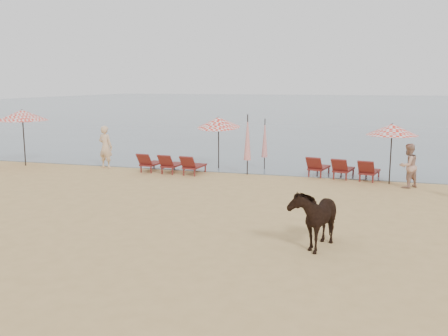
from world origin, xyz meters
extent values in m
plane|color=tan|center=(0.00, 0.00, 0.00)|extent=(120.00, 120.00, 0.00)
cube|color=#51606B|center=(0.00, 80.00, 0.00)|extent=(160.00, 140.00, 0.06)
cube|color=maroon|center=(-4.62, 9.58, 0.32)|extent=(0.69, 1.32, 0.07)
cube|color=maroon|center=(-4.67, 8.89, 0.58)|extent=(0.62, 0.46, 0.56)
cube|color=maroon|center=(-3.62, 9.50, 0.32)|extent=(0.69, 1.32, 0.07)
cube|color=maroon|center=(-3.67, 8.82, 0.58)|extent=(0.62, 0.46, 0.56)
cube|color=maroon|center=(-2.61, 9.43, 0.32)|extent=(0.69, 1.32, 0.07)
cube|color=maroon|center=(-2.66, 8.74, 0.58)|extent=(0.62, 0.46, 0.56)
cube|color=maroon|center=(2.45, 10.55, 0.33)|extent=(0.84, 1.40, 0.07)
cube|color=maroon|center=(2.32, 9.86, 0.59)|extent=(0.68, 0.54, 0.57)
cube|color=maroon|center=(3.46, 10.35, 0.33)|extent=(0.84, 1.40, 0.07)
cube|color=maroon|center=(3.32, 9.66, 0.59)|extent=(0.68, 0.54, 0.57)
cube|color=maroon|center=(4.46, 10.15, 0.33)|extent=(0.84, 1.40, 0.07)
cube|color=maroon|center=(4.33, 9.47, 0.59)|extent=(0.68, 0.54, 0.57)
cylinder|color=black|center=(-10.86, 9.17, 1.19)|extent=(0.05, 0.05, 2.39)
cone|color=red|center=(-10.86, 9.17, 2.33)|extent=(2.28, 2.28, 0.49)
sphere|color=black|center=(-10.86, 9.17, 2.55)|extent=(0.09, 0.09, 0.09)
cylinder|color=black|center=(-2.01, 10.87, 1.07)|extent=(0.05, 0.05, 2.13)
cone|color=red|center=(-2.01, 10.87, 2.08)|extent=(1.88, 1.92, 0.64)
sphere|color=black|center=(-2.01, 10.87, 2.28)|extent=(0.08, 0.08, 0.08)
cylinder|color=black|center=(5.19, 9.52, 1.06)|extent=(0.05, 0.05, 2.12)
cone|color=red|center=(5.19, 9.52, 2.07)|extent=(1.88, 1.88, 0.42)
sphere|color=black|center=(5.19, 9.52, 2.26)|extent=(0.08, 0.08, 0.08)
cylinder|color=black|center=(-0.03, 11.33, 1.12)|extent=(0.05, 0.05, 2.25)
cone|color=red|center=(-0.03, 11.33, 1.39)|extent=(0.27, 0.27, 1.69)
cylinder|color=black|center=(-0.45, 9.91, 1.25)|extent=(0.05, 0.05, 2.51)
cone|color=red|center=(-0.45, 9.91, 1.56)|extent=(0.31, 0.31, 1.88)
imported|color=black|center=(3.31, 1.35, 0.71)|extent=(1.13, 1.82, 1.43)
imported|color=#DAB188|center=(-6.94, 9.66, 0.95)|extent=(0.76, 0.57, 1.91)
imported|color=tan|center=(5.80, 9.01, 0.81)|extent=(0.99, 0.99, 1.62)
camera|label=1|loc=(4.50, -10.04, 3.79)|focal=40.00mm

